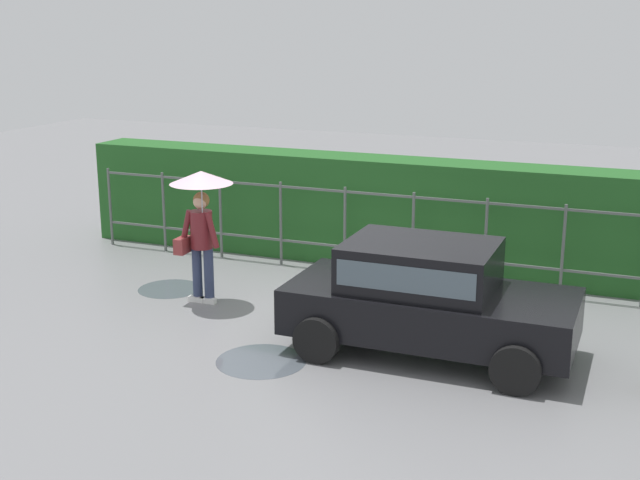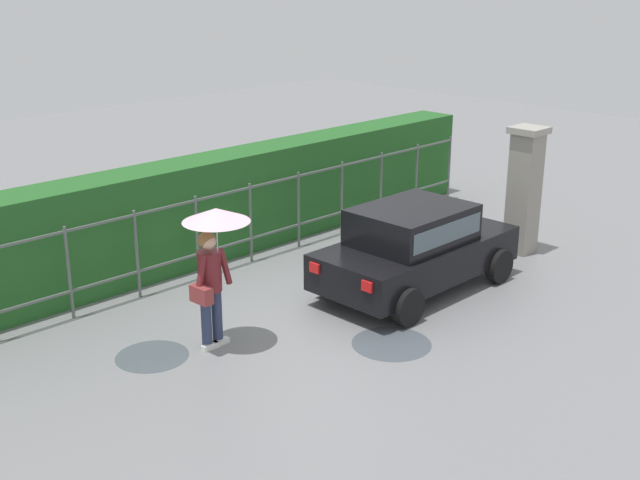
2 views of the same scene
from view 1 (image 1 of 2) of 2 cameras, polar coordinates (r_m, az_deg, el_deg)
ground_plane at (r=12.06m, az=1.47°, el=-5.82°), size 40.00×40.00×0.00m
car at (r=10.93m, az=7.25°, el=-3.66°), size 3.75×1.88×1.48m
pedestrian at (r=12.71m, az=-8.13°, el=2.21°), size 0.95×0.95×2.07m
fence_section at (r=13.96m, az=6.34°, el=0.53°), size 12.14×0.05×1.50m
hedge_row at (r=14.66m, az=7.21°, el=1.69°), size 13.09×0.90×1.90m
puddle_near at (r=10.86m, az=-4.03°, el=-8.22°), size 1.16×1.16×0.00m
puddle_far at (r=13.85m, az=-10.18°, el=-3.29°), size 1.03×1.03×0.00m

